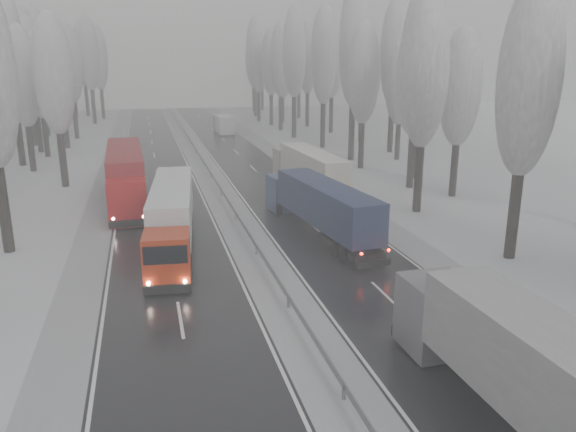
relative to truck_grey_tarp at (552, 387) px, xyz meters
name	(u,v)px	position (x,y,z in m)	size (l,w,h in m)	color
carriageway_right	(296,209)	(0.27, 30.29, -2.41)	(7.50, 200.00, 0.03)	black
carriageway_left	(164,218)	(-10.23, 30.29, -2.41)	(7.50, 200.00, 0.03)	black
median_slush	(232,213)	(-4.98, 30.29, -2.40)	(3.00, 200.00, 0.04)	#AAACB2
shoulder_right	(353,205)	(5.22, 30.29, -2.40)	(2.40, 200.00, 0.04)	#AAACB2
shoulder_left	(97,222)	(-15.18, 30.29, -2.40)	(2.40, 200.00, 0.04)	#AAACB2
median_guardrail	(232,206)	(-4.98, 30.28, -1.82)	(0.12, 200.00, 0.76)	slate
tree_16	(529,80)	(10.06, 15.96, 8.25)	(3.60, 3.60, 16.53)	black
tree_18	(425,74)	(9.53, 27.33, 8.28)	(3.60, 3.60, 16.58)	black
tree_19	(461,88)	(15.04, 31.33, 7.00)	(3.60, 3.60, 14.57)	black
tree_20	(416,78)	(12.92, 35.46, 7.72)	(3.60, 3.60, 15.71)	black
tree_21	(419,57)	(15.15, 39.46, 9.58)	(3.60, 3.60, 18.62)	black
tree_22	(364,74)	(12.05, 45.89, 7.82)	(3.60, 3.60, 15.86)	black
tree_23	(401,86)	(18.33, 49.89, 6.35)	(3.60, 3.60, 13.55)	black
tree_24	(354,46)	(12.92, 51.31, 10.77)	(3.60, 3.60, 20.49)	black
tree_25	(394,53)	(19.84, 55.31, 10.10)	(3.60, 3.60, 19.44)	black
tree_26	(324,57)	(12.59, 61.56, 9.68)	(3.60, 3.60, 18.78)	black
tree_27	(363,62)	(19.74, 65.56, 8.94)	(3.60, 3.60, 17.62)	black
tree_28	(294,53)	(11.36, 72.25, 10.22)	(3.60, 3.60, 19.62)	black
tree_29	(332,60)	(18.74, 76.25, 9.25)	(3.60, 3.60, 18.11)	black
tree_30	(280,61)	(11.59, 82.00, 9.10)	(3.60, 3.60, 17.86)	black
tree_31	(308,58)	(17.50, 86.00, 9.55)	(3.60, 3.60, 18.58)	black
tree_32	(271,62)	(11.65, 89.50, 8.76)	(3.60, 3.60, 17.33)	black
tree_33	(283,73)	(14.79, 93.50, 6.84)	(3.60, 3.60, 14.33)	black
tree_34	(258,61)	(10.76, 96.61, 8.95)	(3.60, 3.60, 17.63)	black
tree_35	(299,59)	(19.97, 100.61, 9.34)	(3.60, 3.60, 18.25)	black
tree_36	(255,53)	(12.06, 106.45, 10.60)	(3.60, 3.60, 20.23)	black
tree_37	(283,65)	(19.04, 110.45, 8.14)	(3.60, 3.60, 16.37)	black
tree_38	(253,60)	(13.76, 117.02, 9.17)	(3.60, 3.60, 17.97)	black
tree_39	(262,65)	(16.57, 121.02, 8.03)	(3.60, 3.60, 16.19)	black
tree_62	(54,75)	(-18.92, 44.02, 7.93)	(3.60, 3.60, 16.04)	black
tree_64	(22,77)	(-23.24, 53.01, 7.54)	(3.60, 3.60, 15.42)	black
tree_65	(8,52)	(-25.03, 57.01, 10.12)	(3.60, 3.60, 19.48)	black
tree_66	(39,76)	(-23.13, 62.64, 7.42)	(3.60, 3.60, 15.23)	black
tree_67	(31,65)	(-24.52, 66.64, 8.61)	(3.60, 3.60, 17.09)	black
tree_68	(59,67)	(-21.56, 69.40, 8.32)	(3.60, 3.60, 16.65)	black
tree_69	(24,54)	(-26.40, 73.40, 10.04)	(3.60, 3.60, 19.35)	black
tree_70	(70,64)	(-21.30, 79.48, 8.61)	(3.60, 3.60, 17.09)	black
tree_71	(39,53)	(-26.06, 83.48, 10.20)	(3.60, 3.60, 19.61)	black
tree_72	(60,72)	(-23.91, 88.83, 7.34)	(3.60, 3.60, 15.11)	black
tree_73	(44,63)	(-26.79, 92.83, 8.69)	(3.60, 3.60, 17.22)	black
tree_74	(89,54)	(-20.05, 99.62, 10.25)	(3.60, 3.60, 19.68)	black
tree_75	(39,58)	(-29.17, 103.62, 9.57)	(3.60, 3.60, 18.60)	black
tree_76	(99,58)	(-19.02, 109.01, 9.53)	(3.60, 3.60, 18.55)	black
tree_77	(72,72)	(-24.64, 113.01, 6.84)	(3.60, 3.60, 14.32)	black
tree_78	(83,55)	(-22.54, 115.60, 10.17)	(3.60, 3.60, 19.55)	black
tree_79	(71,63)	(-25.31, 119.60, 8.59)	(3.60, 3.60, 17.07)	black
truck_grey_tarp	(552,387)	(0.00, 0.00, 0.00)	(2.86, 16.23, 4.15)	#57565C
truck_blue_box	(319,204)	(0.06, 23.33, -0.20)	(4.10, 14.96, 3.80)	navy
truck_cream_box	(309,167)	(3.23, 36.69, -0.20)	(3.21, 14.93, 3.80)	#AEA89A
box_truck_distant	(224,124)	(1.45, 79.75, -0.91)	(2.53, 7.96, 2.96)	silver
truck_red_white	(172,213)	(-9.91, 23.09, -0.11)	(3.88, 15.54, 3.95)	#AB2309
truck_red_red	(126,173)	(-13.02, 35.82, 0.21)	(3.30, 17.68, 4.51)	#B00A0B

